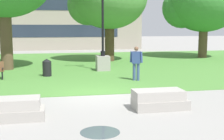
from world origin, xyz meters
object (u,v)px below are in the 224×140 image
trash_bin (47,67)px  concrete_block_left (159,100)px  lamp_post_right (103,53)px  person_bystander_near_lawn (136,61)px  concrete_block_center (12,109)px

trash_bin → concrete_block_left: bearing=-64.2°
lamp_post_right → person_bystander_near_lawn: size_ratio=3.06×
trash_bin → lamp_post_right: bearing=25.2°
concrete_block_center → trash_bin: (0.96, 7.93, 0.20)m
concrete_block_center → person_bystander_near_lawn: person_bystander_near_lawn is taller
concrete_block_center → trash_bin: 7.99m
lamp_post_right → trash_bin: size_ratio=5.46×
lamp_post_right → person_bystander_near_lawn: bearing=-75.0°
concrete_block_left → trash_bin: trash_bin is taller
concrete_block_left → lamp_post_right: (-0.32, 9.22, 0.77)m
concrete_block_center → concrete_block_left: 4.66m
concrete_block_left → concrete_block_center: bearing=-176.3°
lamp_post_right → trash_bin: 3.77m
trash_bin → person_bystander_near_lawn: person_bystander_near_lawn is taller
concrete_block_left → lamp_post_right: bearing=92.0°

